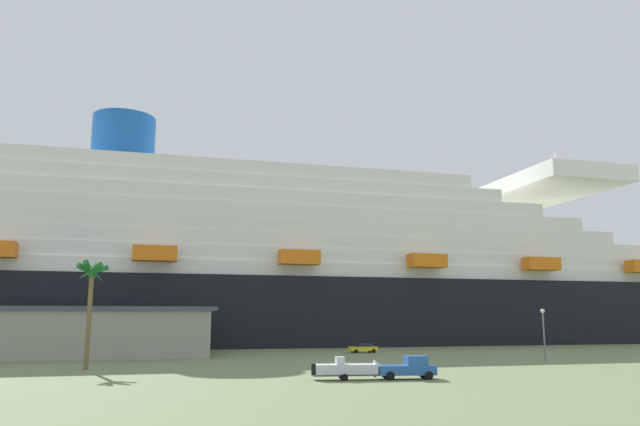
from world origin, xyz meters
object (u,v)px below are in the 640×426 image
small_boat_on_trailer (353,369)px  parked_car_yellow_taxi (363,348)px  cruise_ship (287,275)px  pickup_truck (408,368)px  parked_car_silver_sedan (178,351)px  street_lamp (544,327)px  palm_tree (91,282)px

small_boat_on_trailer → parked_car_yellow_taxi: 45.30m
cruise_ship → pickup_truck: (-6.28, -79.09, -14.32)m
cruise_ship → parked_car_silver_sedan: 48.64m
street_lamp → cruise_ship: bearing=107.9°
pickup_truck → cruise_ship: bearing=85.5°
small_boat_on_trailer → parked_car_silver_sedan: bearing=109.6°
cruise_ship → palm_tree: bearing=-122.0°
palm_tree → parked_car_silver_sedan: 25.33m
cruise_ship → parked_car_silver_sedan: size_ratio=63.48×
street_lamp → parked_car_yellow_taxi: (-15.58, 27.62, -3.82)m
pickup_truck → parked_car_silver_sedan: bearing=115.7°
parked_car_yellow_taxi → palm_tree: bearing=-151.1°
palm_tree → parked_car_yellow_taxi: (42.12, 23.27, -9.04)m
cruise_ship → parked_car_silver_sedan: (-25.79, -38.59, -14.54)m
pickup_truck → street_lamp: (26.85, 15.39, 3.62)m
palm_tree → parked_car_yellow_taxi: palm_tree is taller
palm_tree → cruise_ship: bearing=58.0°
cruise_ship → parked_car_yellow_taxi: bearing=-82.1°
cruise_ship → palm_tree: cruise_ship is taller
cruise_ship → parked_car_yellow_taxi: cruise_ship is taller
small_boat_on_trailer → parked_car_silver_sedan: size_ratio=1.85×
street_lamp → pickup_truck: bearing=-150.2°
cruise_ship → street_lamp: cruise_ship is taller
small_boat_on_trailer → parked_car_yellow_taxi: (16.67, 42.12, -0.13)m
pickup_truck → street_lamp: bearing=29.8°
palm_tree → street_lamp: palm_tree is taller
parked_car_yellow_taxi → small_boat_on_trailer: bearing=-111.6°
parked_car_silver_sedan → cruise_ship: bearing=56.2°
palm_tree → parked_car_yellow_taxi: 48.96m
palm_tree → small_boat_on_trailer: bearing=-36.5°
cruise_ship → small_boat_on_trailer: bearing=-98.5°
parked_car_yellow_taxi → parked_car_silver_sedan: bearing=-175.3°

